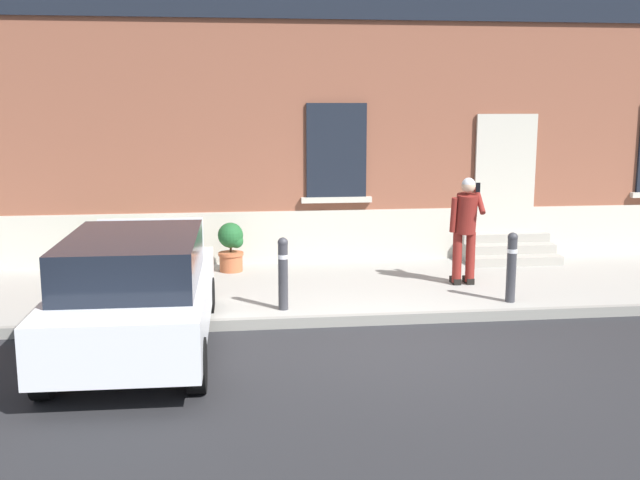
# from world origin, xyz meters

# --- Properties ---
(ground_plane) EXTENTS (80.00, 80.00, 0.00)m
(ground_plane) POSITION_xyz_m (0.00, 0.00, 0.00)
(ground_plane) COLOR #232326
(sidewalk) EXTENTS (24.00, 3.60, 0.15)m
(sidewalk) POSITION_xyz_m (0.00, 2.80, 0.07)
(sidewalk) COLOR #99968E
(sidewalk) RESTS_ON ground
(curb_edge) EXTENTS (24.00, 0.12, 0.15)m
(curb_edge) POSITION_xyz_m (0.00, 0.94, 0.07)
(curb_edge) COLOR gray
(curb_edge) RESTS_ON ground
(building_facade) EXTENTS (24.00, 1.52, 7.50)m
(building_facade) POSITION_xyz_m (0.01, 5.29, 3.73)
(building_facade) COLOR brown
(building_facade) RESTS_ON ground
(entrance_stoop) EXTENTS (1.67, 0.96, 0.48)m
(entrance_stoop) POSITION_xyz_m (3.17, 4.23, 0.34)
(entrance_stoop) COLOR #9E998E
(entrance_stoop) RESTS_ON sidewalk
(hatchback_car_white) EXTENTS (1.85, 4.10, 1.50)m
(hatchback_car_white) POSITION_xyz_m (-3.16, 0.11, 0.79)
(hatchback_car_white) COLOR white
(hatchback_car_white) RESTS_ON ground
(bollard_near_person) EXTENTS (0.15, 0.15, 1.04)m
(bollard_near_person) POSITION_xyz_m (2.11, 1.35, 0.71)
(bollard_near_person) COLOR #333338
(bollard_near_person) RESTS_ON sidewalk
(bollard_far_left) EXTENTS (0.15, 0.15, 1.04)m
(bollard_far_left) POSITION_xyz_m (-1.26, 1.35, 0.71)
(bollard_far_left) COLOR #333338
(bollard_far_left) RESTS_ON sidewalk
(person_on_phone) EXTENTS (0.51, 0.49, 1.75)m
(person_on_phone) POSITION_xyz_m (1.76, 2.46, 1.15)
(person_on_phone) COLOR maroon
(person_on_phone) RESTS_ON sidewalk
(planter_olive) EXTENTS (0.44, 0.44, 0.86)m
(planter_olive) POSITION_xyz_m (-4.06, 4.01, 0.61)
(planter_olive) COLOR #606B38
(planter_olive) RESTS_ON sidewalk
(planter_terracotta) EXTENTS (0.44, 0.44, 0.86)m
(planter_terracotta) POSITION_xyz_m (-1.97, 3.93, 0.61)
(planter_terracotta) COLOR #B25B38
(planter_terracotta) RESTS_ON sidewalk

